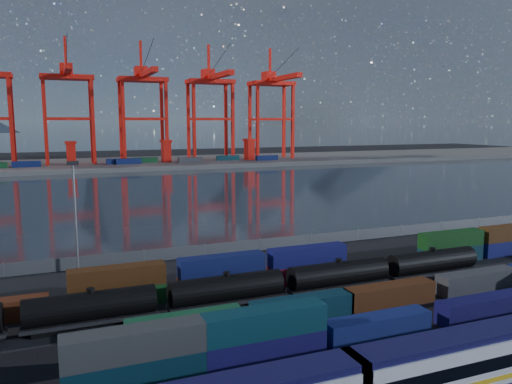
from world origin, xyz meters
name	(u,v)px	position (x,y,z in m)	size (l,w,h in m)	color
ground	(348,305)	(0.00, 0.00, 0.00)	(700.00, 700.00, 0.00)	black
harbor_water	(167,193)	(0.00, 105.00, 0.01)	(700.00, 700.00, 0.00)	#273039
far_quay	(123,164)	(0.00, 210.00, 1.00)	(700.00, 70.00, 2.00)	#514F4C
distant_mountains	(82,56)	(63.02, 1600.00, 220.29)	(2470.00, 1100.00, 520.00)	#1E2630
passenger_train	(490,360)	(-0.25, -21.57, 2.86)	(78.88, 3.32, 5.69)	silver
container_row_south	(454,307)	(7.47, -9.57, 2.02)	(139.73, 2.41, 5.13)	#3D3F42
container_row_mid	(329,301)	(-3.89, -2.05, 1.75)	(141.28, 2.46, 5.24)	#393A3D
container_row_north	(312,266)	(0.42, 10.07, 2.06)	(140.63, 2.32, 4.94)	#101653
tanker_string	(162,298)	(-21.79, 4.70, 2.20)	(91.80, 3.07, 4.40)	black
waterfront_fence	(260,245)	(0.00, 28.00, 1.00)	(160.12, 0.12, 2.20)	#595B5E
yard_light_mast	(75,211)	(-30.00, 26.00, 9.30)	(1.60, 0.40, 16.60)	slate
gantry_cranes	(106,89)	(-7.50, 203.36, 37.93)	(198.80, 45.69, 61.87)	red
quay_containers	(103,162)	(-11.00, 195.46, 3.30)	(172.58, 10.99, 2.60)	navy
straddle_carriers	(120,151)	(-2.50, 200.00, 7.82)	(140.00, 7.00, 11.10)	red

